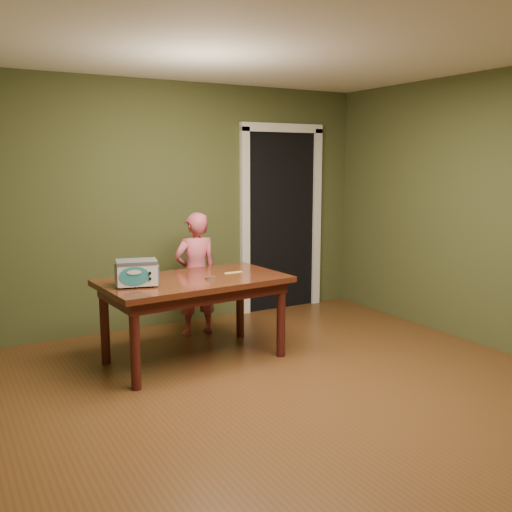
{
  "coord_description": "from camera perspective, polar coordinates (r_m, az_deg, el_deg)",
  "views": [
    {
      "loc": [
        -2.3,
        -3.27,
        1.76
      ],
      "look_at": [
        0.11,
        1.0,
        0.95
      ],
      "focal_mm": 40.0,
      "sensor_mm": 36.0,
      "label": 1
    }
  ],
  "objects": [
    {
      "name": "spatula",
      "position": [
        5.26,
        -2.28,
        -1.65
      ],
      "size": [
        0.18,
        0.03,
        0.01
      ],
      "primitive_type": "cube",
      "rotation": [
        0.0,
        0.0,
        0.02
      ],
      "color": "#FFD86E",
      "rests_on": "dining_table"
    },
    {
      "name": "child",
      "position": [
        5.84,
        -6.04,
        -1.81
      ],
      "size": [
        0.47,
        0.31,
        1.26
      ],
      "primitive_type": "imported",
      "rotation": [
        0.0,
        0.0,
        3.12
      ],
      "color": "#C14F5F",
      "rests_on": "floor"
    },
    {
      "name": "dining_table",
      "position": [
        5.07,
        -6.23,
        -3.32
      ],
      "size": [
        1.66,
        1.01,
        0.75
      ],
      "rotation": [
        0.0,
        0.0,
        0.07
      ],
      "color": "#3C190D",
      "rests_on": "floor"
    },
    {
      "name": "room_shell",
      "position": [
        4.0,
        5.71,
        8.56
      ],
      "size": [
        4.52,
        5.02,
        2.61
      ],
      "color": "#3F4524",
      "rests_on": "ground"
    },
    {
      "name": "toy_oven",
      "position": [
        4.79,
        -11.84,
        -1.57
      ],
      "size": [
        0.39,
        0.3,
        0.22
      ],
      "rotation": [
        0.0,
        0.0,
        -0.24
      ],
      "color": "#4C4F54",
      "rests_on": "dining_table"
    },
    {
      "name": "baking_pan",
      "position": [
        5.01,
        -4.57,
        -2.15
      ],
      "size": [
        0.1,
        0.1,
        0.02
      ],
      "color": "silver",
      "rests_on": "dining_table"
    },
    {
      "name": "floor",
      "position": [
        4.37,
        5.33,
        -14.44
      ],
      "size": [
        5.0,
        5.0,
        0.0
      ],
      "primitive_type": "plane",
      "color": "#543418",
      "rests_on": "ground"
    },
    {
      "name": "doorway",
      "position": [
        7.07,
        1.26,
        3.68
      ],
      "size": [
        1.1,
        0.66,
        2.25
      ],
      "color": "black",
      "rests_on": "ground"
    }
  ]
}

